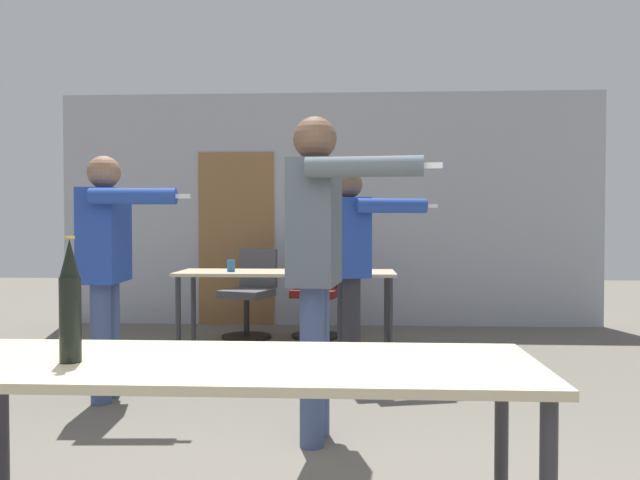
{
  "coord_description": "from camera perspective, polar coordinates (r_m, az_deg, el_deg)",
  "views": [
    {
      "loc": [
        0.27,
        -1.5,
        1.2
      ],
      "look_at": [
        0.07,
        2.42,
        1.1
      ],
      "focal_mm": 35.0,
      "sensor_mm": 36.0,
      "label": 1
    }
  ],
  "objects": [
    {
      "name": "person_far_watching",
      "position": [
        4.47,
        -18.92,
        -1.18
      ],
      "size": [
        0.79,
        0.64,
        1.66
      ],
      "rotation": [
        0.0,
        0.0,
        -1.52
      ],
      "color": "#3D4C75",
      "rests_on": "ground_plane"
    },
    {
      "name": "person_right_polo",
      "position": [
        3.42,
        -0.22,
        -0.47
      ],
      "size": [
        0.79,
        0.71,
        1.79
      ],
      "rotation": [
        0.0,
        0.0,
        -1.69
      ],
      "color": "#3D4C75",
      "rests_on": "ground_plane"
    },
    {
      "name": "conference_table_near",
      "position": [
        2.11,
        -7.98,
        -12.78
      ],
      "size": [
        1.99,
        0.66,
        0.76
      ],
      "color": "#C6B793",
      "rests_on": "ground_plane"
    },
    {
      "name": "drink_cup",
      "position": [
        5.89,
        -8.14,
        -2.35
      ],
      "size": [
        0.07,
        0.07,
        0.11
      ],
      "color": "#2866A3",
      "rests_on": "conference_table_far"
    },
    {
      "name": "office_chair_mid_tucked",
      "position": [
        6.69,
        -0.2,
        -5.08
      ],
      "size": [
        0.54,
        0.6,
        0.93
      ],
      "rotation": [
        0.0,
        0.0,
        2.95
      ],
      "color": "black",
      "rests_on": "ground_plane"
    },
    {
      "name": "conference_table_far",
      "position": [
        5.88,
        -3.1,
        -3.58
      ],
      "size": [
        2.04,
        0.66,
        0.76
      ],
      "color": "#C6B793",
      "rests_on": "ground_plane"
    },
    {
      "name": "beer_bottle",
      "position": [
        2.17,
        -21.88,
        -5.35
      ],
      "size": [
        0.07,
        0.07,
        0.41
      ],
      "color": "black",
      "rests_on": "conference_table_near"
    },
    {
      "name": "back_wall",
      "position": [
        7.41,
        0.6,
        2.74
      ],
      "size": [
        6.39,
        0.12,
        2.74
      ],
      "color": "#A3A8B2",
      "rests_on": "ground_plane"
    },
    {
      "name": "person_near_casual",
      "position": [
        4.95,
        2.8,
        -1.23
      ],
      "size": [
        0.86,
        0.67,
        1.62
      ],
      "rotation": [
        0.0,
        0.0,
        -1.35
      ],
      "color": "#28282D",
      "rests_on": "ground_plane"
    },
    {
      "name": "office_chair_near_pushed",
      "position": [
        6.67,
        -6.42,
        -5.1
      ],
      "size": [
        0.6,
        0.64,
        0.93
      ],
      "rotation": [
        0.0,
        0.0,
        2.8
      ],
      "color": "black",
      "rests_on": "ground_plane"
    }
  ]
}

